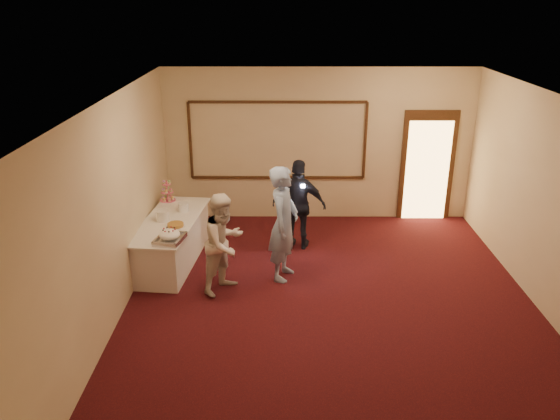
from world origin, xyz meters
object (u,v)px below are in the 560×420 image
at_px(pavlova_tray, 170,236).
at_px(guest, 299,205).
at_px(man, 284,224).
at_px(woman, 224,243).
at_px(cupcake_stand, 167,193).
at_px(tart, 176,225).
at_px(buffet_table, 172,241).
at_px(plate_stack_a, 163,216).
at_px(plate_stack_b, 183,207).

xyz_separation_m(pavlova_tray, guest, (1.99, 1.43, -0.04)).
height_order(man, woman, man).
relative_size(cupcake_stand, tart, 1.39).
bearing_deg(buffet_table, plate_stack_a, -163.04).
bearing_deg(cupcake_stand, pavlova_tray, -77.99).
distance_m(buffet_table, cupcake_stand, 1.08).
relative_size(pavlova_tray, plate_stack_a, 2.79).
distance_m(cupcake_stand, plate_stack_a, 0.96).
relative_size(plate_stack_b, woman, 0.12).
bearing_deg(cupcake_stand, plate_stack_a, -83.55).
distance_m(buffet_table, pavlova_tray, 0.98).
xyz_separation_m(man, woman, (-0.89, -0.41, -0.15)).
relative_size(plate_stack_a, tart, 0.70).
relative_size(pavlova_tray, guest, 0.36).
relative_size(tart, man, 0.16).
distance_m(man, woman, 0.99).
bearing_deg(guest, pavlova_tray, 48.78).
xyz_separation_m(cupcake_stand, woman, (1.20, -1.85, -0.14)).
xyz_separation_m(cupcake_stand, tart, (0.36, -1.21, -0.12)).
relative_size(plate_stack_a, guest, 0.13).
xyz_separation_m(cupcake_stand, man, (2.09, -1.44, 0.01)).
distance_m(plate_stack_b, man, 1.94).
bearing_deg(plate_stack_a, buffet_table, 16.96).
distance_m(pavlova_tray, plate_stack_a, 0.85).
distance_m(pavlova_tray, woman, 0.84).
height_order(pavlova_tray, plate_stack_b, pavlova_tray).
relative_size(pavlova_tray, plate_stack_b, 3.14).
bearing_deg(pavlova_tray, buffet_table, 100.77).
bearing_deg(pavlova_tray, guest, 35.66).
distance_m(tart, man, 1.75).
xyz_separation_m(plate_stack_a, guest, (2.26, 0.62, -0.04)).
bearing_deg(pavlova_tray, plate_stack_b, 89.90).
height_order(pavlova_tray, tart, pavlova_tray).
relative_size(plate_stack_a, woman, 0.13).
xyz_separation_m(woman, guest, (1.16, 1.52, 0.03)).
distance_m(plate_stack_a, plate_stack_b, 0.50).
height_order(buffet_table, tart, tart).
xyz_separation_m(buffet_table, woman, (0.99, -0.93, 0.39)).
distance_m(woman, guest, 1.91).
height_order(plate_stack_b, guest, guest).
xyz_separation_m(pavlova_tray, plate_stack_a, (-0.27, 0.81, 0.00)).
relative_size(cupcake_stand, plate_stack_b, 2.24).
bearing_deg(woman, man, -28.92).
xyz_separation_m(cupcake_stand, plate_stack_a, (0.11, -0.95, -0.06)).
bearing_deg(man, tart, 99.31).
bearing_deg(plate_stack_b, buffet_table, -112.72).
distance_m(tart, woman, 1.06).
bearing_deg(tart, woman, -36.99).
height_order(pavlova_tray, man, man).
bearing_deg(buffet_table, plate_stack_b, 67.28).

